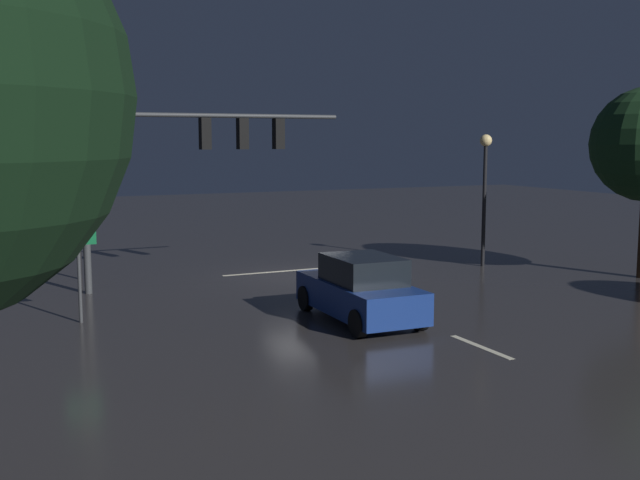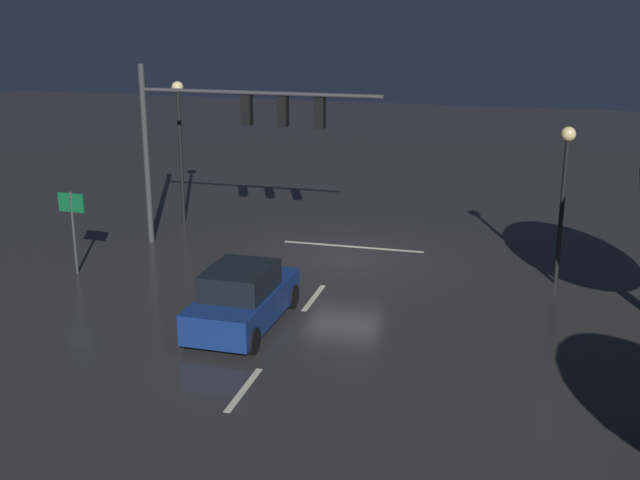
{
  "view_description": "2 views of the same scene",
  "coord_description": "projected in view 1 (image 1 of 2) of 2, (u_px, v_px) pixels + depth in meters",
  "views": [
    {
      "loc": [
        10.45,
        23.86,
        4.67
      ],
      "look_at": [
        0.45,
        2.31,
        1.55
      ],
      "focal_mm": 43.33,
      "sensor_mm": 36.0,
      "label": 1
    },
    {
      "loc": [
        -5.93,
        25.73,
        8.57
      ],
      "look_at": [
        0.25,
        2.36,
        1.27
      ],
      "focal_mm": 46.17,
      "sensor_mm": 36.0,
      "label": 2
    }
  ],
  "objects": [
    {
      "name": "traffic_signal_assembly",
      "position": [
        186.0,
        149.0,
        24.21
      ],
      "size": [
        8.44,
        0.47,
        6.26
      ],
      "color": "#383A3D",
      "rests_on": "ground_plane"
    },
    {
      "name": "lane_dash_far",
      "position": [
        358.0,
        298.0,
        22.83
      ],
      "size": [
        0.16,
        2.2,
        0.01
      ],
      "primitive_type": "cube",
      "rotation": [
        0.0,
        0.0,
        1.57
      ],
      "color": "beige",
      "rests_on": "ground_plane"
    },
    {
      "name": "street_lamp_left_kerb",
      "position": [
        485.0,
        174.0,
        28.06
      ],
      "size": [
        0.44,
        0.44,
        4.83
      ],
      "color": "black",
      "rests_on": "ground_plane"
    },
    {
      "name": "car_approaching",
      "position": [
        360.0,
        290.0,
        19.9
      ],
      "size": [
        1.97,
        4.4,
        1.7
      ],
      "color": "navy",
      "rests_on": "ground_plane"
    },
    {
      "name": "route_sign",
      "position": [
        78.0,
        248.0,
        19.5
      ],
      "size": [
        0.9,
        0.12,
        2.66
      ],
      "color": "#383A3D",
      "rests_on": "ground_plane"
    },
    {
      "name": "ground_plane",
      "position": [
        303.0,
        276.0,
        26.43
      ],
      "size": [
        80.0,
        80.0,
        0.0
      ],
      "primitive_type": "plane",
      "color": "#2D2B2B"
    },
    {
      "name": "stop_bar",
      "position": [
        290.0,
        271.0,
        27.51
      ],
      "size": [
        5.0,
        0.16,
        0.01
      ],
      "primitive_type": "cube",
      "color": "beige",
      "rests_on": "ground_plane"
    },
    {
      "name": "lane_dash_mid",
      "position": [
        481.0,
        347.0,
        17.44
      ],
      "size": [
        0.16,
        2.2,
        0.01
      ],
      "primitive_type": "cube",
      "rotation": [
        0.0,
        0.0,
        1.57
      ],
      "color": "beige",
      "rests_on": "ground_plane"
    },
    {
      "name": "street_lamp_right_kerb",
      "position": [
        76.0,
        167.0,
        25.36
      ],
      "size": [
        0.44,
        0.44,
        5.42
      ],
      "color": "black",
      "rests_on": "ground_plane"
    }
  ]
}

